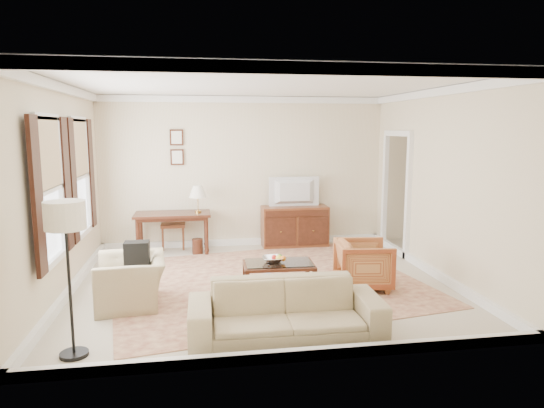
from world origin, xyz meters
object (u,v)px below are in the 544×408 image
object	(u,v)px
writing_desk	(173,219)
sofa	(286,301)
sideboard	(295,226)
coffee_table	(279,269)
striped_armchair	(364,262)
club_armchair	(131,273)
tv	(295,182)

from	to	relation	value
writing_desk	sofa	bearing A→B (deg)	-70.75
sideboard	coffee_table	bearing A→B (deg)	-106.44
striped_armchair	club_armchair	size ratio (longest dim) A/B	0.78
sideboard	tv	distance (m)	0.86
club_armchair	sofa	distance (m)	2.23
tv	striped_armchair	size ratio (longest dim) A/B	1.22
writing_desk	tv	xyz separation A→B (m)	(2.33, 0.15, 0.62)
sideboard	club_armchair	size ratio (longest dim) A/B	1.30
writing_desk	sofa	xyz separation A→B (m)	(1.38, -3.96, -0.23)
writing_desk	tv	distance (m)	2.41
sideboard	club_armchair	bearing A→B (deg)	-134.35
tv	sideboard	bearing A→B (deg)	-90.00
striped_armchair	sideboard	bearing A→B (deg)	16.71
writing_desk	coffee_table	size ratio (longest dim) A/B	1.36
writing_desk	tv	size ratio (longest dim) A/B	1.46
writing_desk	striped_armchair	xyz separation A→B (m)	(2.79, -2.49, -0.26)
writing_desk	sofa	distance (m)	4.20
sideboard	club_armchair	distance (m)	3.95
coffee_table	sofa	world-z (taller)	sofa
writing_desk	club_armchair	xyz separation A→B (m)	(-0.43, -2.65, -0.21)
tv	coffee_table	xyz separation A→B (m)	(-0.76, -2.57, -0.94)
sideboard	striped_armchair	size ratio (longest dim) A/B	1.67
writing_desk	club_armchair	distance (m)	2.70
sofa	sideboard	bearing A→B (deg)	78.04
tv	striped_armchair	world-z (taller)	tv
coffee_table	writing_desk	bearing A→B (deg)	122.90
sideboard	sofa	size ratio (longest dim) A/B	0.60
coffee_table	striped_armchair	size ratio (longest dim) A/B	1.32
tv	sofa	distance (m)	4.29
sideboard	striped_armchair	bearing A→B (deg)	-80.08
coffee_table	club_armchair	bearing A→B (deg)	-173.32
writing_desk	striped_armchair	size ratio (longest dim) A/B	1.79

